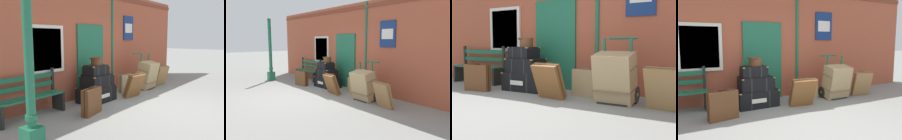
% 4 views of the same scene
% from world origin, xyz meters
% --- Properties ---
extents(ground_plane, '(60.00, 60.00, 0.00)m').
position_xyz_m(ground_plane, '(0.00, 0.00, 0.00)').
color(ground_plane, gray).
extents(brick_facade, '(10.40, 0.35, 3.20)m').
position_xyz_m(brick_facade, '(-0.01, 2.60, 1.60)').
color(brick_facade, '#AD5138').
rests_on(brick_facade, ground).
extents(platform_bench, '(1.60, 0.43, 1.01)m').
position_xyz_m(platform_bench, '(-2.51, 2.16, 0.44)').
color(platform_bench, '#1E6647').
rests_on(platform_bench, ground).
extents(steamer_trunk_base, '(1.03, 0.68, 0.43)m').
position_xyz_m(steamer_trunk_base, '(-0.61, 1.86, 0.21)').
color(steamer_trunk_base, black).
rests_on(steamer_trunk_base, ground).
extents(steamer_trunk_middle, '(0.83, 0.57, 0.33)m').
position_xyz_m(steamer_trunk_middle, '(-0.62, 1.82, 0.58)').
color(steamer_trunk_middle, black).
rests_on(steamer_trunk_middle, steamer_trunk_base).
extents(steamer_trunk_top, '(0.64, 0.50, 0.27)m').
position_xyz_m(steamer_trunk_top, '(-0.67, 1.82, 0.87)').
color(steamer_trunk_top, black).
rests_on(steamer_trunk_top, steamer_trunk_middle).
extents(round_hatbox, '(0.35, 0.32, 0.21)m').
position_xyz_m(round_hatbox, '(-0.62, 1.85, 1.12)').
color(round_hatbox, brown).
rests_on(round_hatbox, steamer_trunk_top).
extents(porters_trolley, '(0.71, 0.58, 1.20)m').
position_xyz_m(porters_trolley, '(1.65, 1.71, 0.27)').
color(porters_trolley, black).
rests_on(porters_trolley, ground).
extents(large_brown_trunk, '(0.70, 0.60, 0.95)m').
position_xyz_m(large_brown_trunk, '(1.65, 1.54, 0.47)').
color(large_brown_trunk, tan).
rests_on(large_brown_trunk, ground).
extents(suitcase_oxblood, '(0.65, 0.46, 0.71)m').
position_xyz_m(suitcase_oxblood, '(0.39, 1.28, 0.35)').
color(suitcase_oxblood, brown).
rests_on(suitcase_oxblood, ground).
extents(suitcase_cream, '(0.63, 0.30, 0.64)m').
position_xyz_m(suitcase_cream, '(-1.54, 1.21, 0.30)').
color(suitcase_cream, brown).
rests_on(suitcase_cream, ground).
extents(suitcase_olive, '(0.61, 0.42, 0.73)m').
position_xyz_m(suitcase_olive, '(2.50, 1.43, 0.36)').
color(suitcase_olive, olive).
rests_on(suitcase_olive, ground).
extents(suitcase_beige, '(0.61, 0.23, 0.59)m').
position_xyz_m(suitcase_beige, '(0.89, 1.88, 0.28)').
color(suitcase_beige, tan).
rests_on(suitcase_beige, ground).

